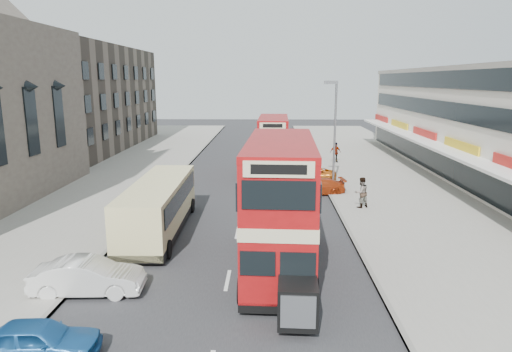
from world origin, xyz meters
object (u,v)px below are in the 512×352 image
(coach, at_px, (159,205))
(car_left_near, at_px, (38,340))
(car_left_front, at_px, (88,277))
(pedestrian_far, at_px, (335,152))
(bus_main, at_px, (280,205))
(bus_second, at_px, (273,146))
(street_lamp, at_px, (334,127))
(cyclist, at_px, (291,175))
(car_right_b, at_px, (311,175))
(pedestrian_near, at_px, (361,192))
(car_right_a, at_px, (317,186))

(coach, relative_size, car_left_near, 2.70)
(car_left_front, relative_size, pedestrian_far, 2.16)
(bus_main, bearing_deg, bus_second, -87.35)
(car_left_near, bearing_deg, bus_second, -19.92)
(street_lamp, xyz_separation_m, coach, (-10.78, -9.97, -3.25))
(coach, xyz_separation_m, cyclist, (7.76, 11.97, -0.85))
(bus_second, bearing_deg, car_left_near, 76.19)
(bus_main, xyz_separation_m, coach, (-6.46, 4.84, -1.39))
(coach, relative_size, car_left_front, 2.32)
(coach, distance_m, car_right_b, 16.04)
(bus_main, bearing_deg, coach, -34.44)
(street_lamp, distance_m, car_left_near, 24.88)
(car_left_near, height_order, car_left_front, car_left_front)
(bus_main, distance_m, car_left_near, 10.26)
(car_right_b, xyz_separation_m, cyclist, (-1.73, -0.92, 0.12))
(pedestrian_near, bearing_deg, car_left_front, 17.07)
(coach, distance_m, car_right_a, 12.82)
(car_right_b, bearing_deg, pedestrian_near, 22.03)
(car_right_a, xyz_separation_m, car_right_b, (-0.01, 4.33, -0.02))
(car_left_front, distance_m, cyclist, 21.24)
(car_right_a, distance_m, car_right_b, 4.33)
(coach, bearing_deg, car_left_near, -95.43)
(street_lamp, height_order, car_right_b, street_lamp)
(car_left_near, relative_size, pedestrian_near, 1.83)
(street_lamp, distance_m, car_left_front, 21.37)
(coach, height_order, cyclist, coach)
(bus_second, relative_size, car_right_a, 2.21)
(car_right_a, height_order, car_right_b, car_right_a)
(bus_second, height_order, pedestrian_far, bus_second)
(street_lamp, distance_m, car_right_a, 4.61)
(coach, bearing_deg, car_right_b, 52.65)
(coach, height_order, car_left_front, coach)
(pedestrian_near, bearing_deg, pedestrian_far, -118.24)
(car_right_b, bearing_deg, cyclist, -56.34)
(bus_second, relative_size, car_left_front, 2.10)
(bus_main, distance_m, coach, 8.19)
(bus_main, height_order, car_right_b, bus_main)
(pedestrian_far, distance_m, cyclist, 10.19)
(street_lamp, bearing_deg, car_right_b, 113.87)
(bus_main, distance_m, pedestrian_near, 11.11)
(bus_main, bearing_deg, car_right_a, -100.36)
(pedestrian_near, bearing_deg, bus_main, 34.47)
(car_left_near, xyz_separation_m, car_right_b, (10.39, 24.50, -0.06))
(coach, distance_m, pedestrian_near, 12.80)
(pedestrian_far, bearing_deg, bus_second, -154.57)
(car_right_a, bearing_deg, car_right_b, 172.44)
(cyclist, bearing_deg, pedestrian_near, -63.33)
(car_right_a, bearing_deg, bus_main, -20.50)
(street_lamp, relative_size, bus_second, 0.91)
(bus_second, relative_size, cyclist, 4.41)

